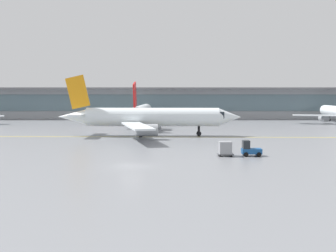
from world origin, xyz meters
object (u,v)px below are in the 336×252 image
(taxiing_regional_jet, at_px, (149,118))
(baggage_tug, at_px, (248,149))
(gate_airplane_1, at_px, (140,112))
(cargo_dolly_lead, at_px, (224,148))

(taxiing_regional_jet, height_order, baggage_tug, taxiing_regional_jet)
(gate_airplane_1, bearing_deg, taxiing_regional_jet, -169.76)
(gate_airplane_1, relative_size, cargo_dolly_lead, 15.33)
(taxiing_regional_jet, xyz_separation_m, baggage_tug, (14.30, -24.76, -2.62))
(baggage_tug, bearing_deg, taxiing_regional_jet, 119.80)
(baggage_tug, distance_m, cargo_dolly_lead, 3.27)
(cargo_dolly_lead, bearing_deg, taxiing_regional_jet, 113.79)
(taxiing_regional_jet, distance_m, cargo_dolly_lead, 27.23)
(baggage_tug, bearing_deg, gate_airplane_1, 108.75)
(gate_airplane_1, bearing_deg, baggage_tug, -158.06)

